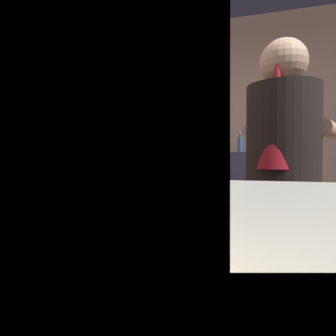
{
  "coord_description": "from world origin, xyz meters",
  "views": [
    {
      "loc": [
        0.11,
        -1.33,
        1.11
      ],
      "look_at": [
        -0.07,
        -0.75,
        1.09
      ],
      "focal_mm": 32.08,
      "sensor_mm": 36.0,
      "label": 1
    }
  ],
  "objects_px": {
    "mixing_bowl": "(230,185)",
    "bottle_olive_oil": "(255,146)",
    "mini_fridge": "(74,210)",
    "chefs_knife": "(330,192)",
    "pint_glass_near": "(107,35)",
    "bottle_hot_sauce": "(240,145)",
    "bartender": "(282,188)",
    "bottle_vinegar": "(258,146)"
  },
  "relations": [
    {
      "from": "mini_fridge",
      "to": "bartender",
      "type": "relative_size",
      "value": 0.6
    },
    {
      "from": "mixing_bowl",
      "to": "bottle_vinegar",
      "type": "bearing_deg",
      "value": 82.31
    },
    {
      "from": "mini_fridge",
      "to": "pint_glass_near",
      "type": "xyz_separation_m",
      "value": [
        2.12,
        -2.99,
        0.65
      ]
    },
    {
      "from": "mini_fridge",
      "to": "chefs_knife",
      "type": "height_order",
      "value": "mini_fridge"
    },
    {
      "from": "bottle_vinegar",
      "to": "bottle_hot_sauce",
      "type": "bearing_deg",
      "value": 153.93
    },
    {
      "from": "bottle_olive_oil",
      "to": "bartender",
      "type": "bearing_deg",
      "value": -84.31
    },
    {
      "from": "pint_glass_near",
      "to": "bottle_olive_oil",
      "type": "relative_size",
      "value": 0.86
    },
    {
      "from": "mixing_bowl",
      "to": "mini_fridge",
      "type": "bearing_deg",
      "value": 151.41
    },
    {
      "from": "chefs_knife",
      "to": "pint_glass_near",
      "type": "height_order",
      "value": "pint_glass_near"
    },
    {
      "from": "chefs_knife",
      "to": "mixing_bowl",
      "type": "bearing_deg",
      "value": 178.47
    },
    {
      "from": "bartender",
      "to": "pint_glass_near",
      "type": "height_order",
      "value": "bartender"
    },
    {
      "from": "bottle_vinegar",
      "to": "pint_glass_near",
      "type": "bearing_deg",
      "value": -89.95
    },
    {
      "from": "pint_glass_near",
      "to": "bottle_hot_sauce",
      "type": "distance_m",
      "value": 3.22
    },
    {
      "from": "chefs_knife",
      "to": "bottle_hot_sauce",
      "type": "height_order",
      "value": "bottle_hot_sauce"
    },
    {
      "from": "mixing_bowl",
      "to": "chefs_knife",
      "type": "relative_size",
      "value": 0.67
    },
    {
      "from": "mixing_bowl",
      "to": "bottle_olive_oil",
      "type": "bearing_deg",
      "value": 84.77
    },
    {
      "from": "pint_glass_near",
      "to": "bottle_hot_sauce",
      "type": "xyz_separation_m",
      "value": [
        -0.19,
        3.21,
        0.11
      ]
    },
    {
      "from": "mini_fridge",
      "to": "bottle_olive_oil",
      "type": "height_order",
      "value": "bottle_olive_oil"
    },
    {
      "from": "bartender",
      "to": "bottle_vinegar",
      "type": "relative_size",
      "value": 9.69
    },
    {
      "from": "mini_fridge",
      "to": "bottle_hot_sauce",
      "type": "distance_m",
      "value": 2.08
    },
    {
      "from": "mixing_bowl",
      "to": "chefs_knife",
      "type": "bearing_deg",
      "value": -7.89
    },
    {
      "from": "mini_fridge",
      "to": "bartender",
      "type": "bearing_deg",
      "value": -34.57
    },
    {
      "from": "mixing_bowl",
      "to": "chefs_knife",
      "type": "xyz_separation_m",
      "value": [
        0.58,
        -0.08,
        -0.02
      ]
    },
    {
      "from": "mixing_bowl",
      "to": "pint_glass_near",
      "type": "bearing_deg",
      "value": -85.13
    },
    {
      "from": "bartender",
      "to": "bottle_vinegar",
      "type": "distance_m",
      "value": 1.71
    },
    {
      "from": "bottle_vinegar",
      "to": "bottle_hot_sauce",
      "type": "xyz_separation_m",
      "value": [
        -0.19,
        0.09,
        0.02
      ]
    },
    {
      "from": "bottle_vinegar",
      "to": "bartender",
      "type": "bearing_deg",
      "value": -85.37
    },
    {
      "from": "mini_fridge",
      "to": "bottle_olive_oil",
      "type": "xyz_separation_m",
      "value": [
        2.07,
        0.23,
        0.75
      ]
    },
    {
      "from": "bottle_vinegar",
      "to": "bottle_hot_sauce",
      "type": "relative_size",
      "value": 0.8
    },
    {
      "from": "mini_fridge",
      "to": "mixing_bowl",
      "type": "distance_m",
      "value": 2.27
    },
    {
      "from": "mini_fridge",
      "to": "bottle_olive_oil",
      "type": "relative_size",
      "value": 5.52
    },
    {
      "from": "bottle_olive_oil",
      "to": "mini_fridge",
      "type": "bearing_deg",
      "value": -173.54
    },
    {
      "from": "mixing_bowl",
      "to": "pint_glass_near",
      "type": "xyz_separation_m",
      "value": [
        0.16,
        -1.92,
        0.21
      ]
    },
    {
      "from": "mixing_bowl",
      "to": "bottle_hot_sauce",
      "type": "bearing_deg",
      "value": 91.37
    },
    {
      "from": "bartender",
      "to": "mixing_bowl",
      "type": "bearing_deg",
      "value": 50.55
    },
    {
      "from": "pint_glass_near",
      "to": "bottle_vinegar",
      "type": "xyz_separation_m",
      "value": [
        -0.0,
        3.11,
        0.1
      ]
    },
    {
      "from": "bartender",
      "to": "bottle_hot_sauce",
      "type": "bearing_deg",
      "value": 29.63
    },
    {
      "from": "bartender",
      "to": "mixing_bowl",
      "type": "height_order",
      "value": "bartender"
    },
    {
      "from": "mixing_bowl",
      "to": "bottle_vinegar",
      "type": "height_order",
      "value": "bottle_vinegar"
    },
    {
      "from": "bottle_hot_sauce",
      "to": "mixing_bowl",
      "type": "bearing_deg",
      "value": -88.63
    },
    {
      "from": "bottle_olive_oil",
      "to": "bottle_vinegar",
      "type": "relative_size",
      "value": 1.05
    },
    {
      "from": "pint_glass_near",
      "to": "bottle_hot_sauce",
      "type": "relative_size",
      "value": 0.72
    }
  ]
}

